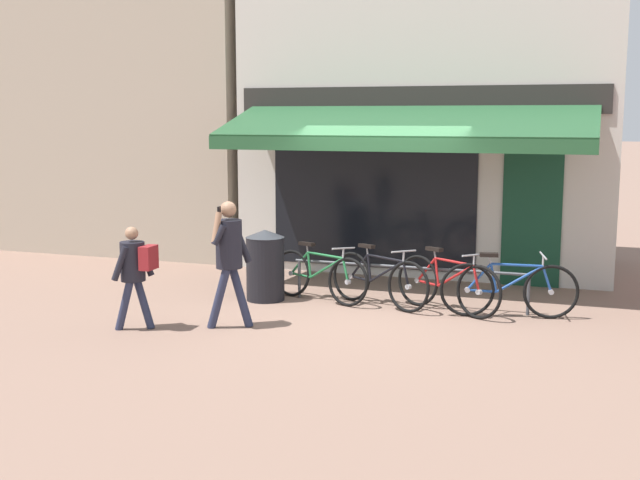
{
  "coord_description": "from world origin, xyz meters",
  "views": [
    {
      "loc": [
        2.99,
        -10.31,
        2.64
      ],
      "look_at": [
        -0.38,
        -0.62,
        1.05
      ],
      "focal_mm": 45.0,
      "sensor_mm": 36.0,
      "label": 1
    }
  ],
  "objects": [
    {
      "name": "ground_plane",
      "position": [
        0.0,
        0.0,
        0.0
      ],
      "size": [
        160.0,
        160.0,
        0.0
      ],
      "primitive_type": "plane",
      "color": "#846656"
    },
    {
      "name": "shop_front",
      "position": [
        0.16,
        3.9,
        3.0
      ],
      "size": [
        6.25,
        4.69,
        6.01
      ],
      "color": "beige",
      "rests_on": "ground_plane"
    },
    {
      "name": "neighbour_building",
      "position": [
        -6.51,
        4.42,
        3.13
      ],
      "size": [
        6.71,
        4.0,
        6.27
      ],
      "color": "tan",
      "rests_on": "ground_plane"
    },
    {
      "name": "bike_rack_rail",
      "position": [
        0.55,
        0.49,
        0.47
      ],
      "size": [
        3.37,
        0.04,
        0.57
      ],
      "color": "#47494F",
      "rests_on": "ground_plane"
    },
    {
      "name": "bicycle_green",
      "position": [
        -0.74,
        0.37,
        0.37
      ],
      "size": [
        1.67,
        0.67,
        0.84
      ],
      "rotation": [
        -0.1,
        0.0,
        -0.33
      ],
      "color": "black",
      "rests_on": "ground_plane"
    },
    {
      "name": "bicycle_black",
      "position": [
        0.16,
        0.34,
        0.38
      ],
      "size": [
        1.62,
        0.82,
        0.86
      ],
      "rotation": [
        -0.07,
        0.0,
        -0.44
      ],
      "color": "black",
      "rests_on": "ground_plane"
    },
    {
      "name": "bicycle_red",
      "position": [
        1.12,
        0.32,
        0.38
      ],
      "size": [
        1.6,
        0.89,
        0.87
      ],
      "rotation": [
        -0.07,
        0.0,
        -0.48
      ],
      "color": "black",
      "rests_on": "ground_plane"
    },
    {
      "name": "bicycle_blue",
      "position": [
        1.94,
        0.26,
        0.39
      ],
      "size": [
        1.78,
        0.56,
        0.87
      ],
      "rotation": [
        0.01,
        0.0,
        0.22
      ],
      "color": "black",
      "rests_on": "ground_plane"
    },
    {
      "name": "pedestrian_adult",
      "position": [
        -1.31,
        -1.39,
        0.99
      ],
      "size": [
        0.54,
        0.57,
        1.62
      ],
      "rotation": [
        0.0,
        0.0,
        3.2
      ],
      "color": "#282D47",
      "rests_on": "ground_plane"
    },
    {
      "name": "pedestrian_child",
      "position": [
        -2.38,
        -1.86,
        0.8
      ],
      "size": [
        0.52,
        0.51,
        1.31
      ],
      "rotation": [
        0.0,
        0.0,
        3.18
      ],
      "color": "#282D47",
      "rests_on": "ground_plane"
    },
    {
      "name": "litter_bin",
      "position": [
        -1.49,
        0.16,
        0.52
      ],
      "size": [
        0.56,
        0.56,
        1.03
      ],
      "color": "black",
      "rests_on": "ground_plane"
    }
  ]
}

